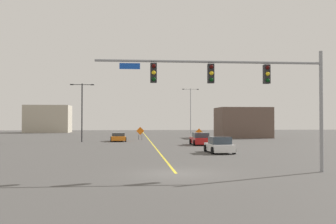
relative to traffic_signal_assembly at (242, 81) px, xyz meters
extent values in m
plane|color=#4C4947|center=(-3.61, 0.02, -5.02)|extent=(189.57, 189.57, 0.00)
cube|color=yellow|center=(-3.61, 52.68, -5.01)|extent=(0.16, 105.32, 0.01)
cylinder|color=gray|center=(4.55, 0.02, -1.64)|extent=(0.20, 0.20, 6.76)
cylinder|color=gray|center=(-1.71, 0.02, 1.05)|extent=(12.52, 0.14, 0.14)
cube|color=black|center=(1.42, 0.02, 0.40)|extent=(0.34, 0.32, 1.05)
sphere|color=#3A0503|center=(1.42, -0.15, 0.75)|extent=(0.22, 0.22, 0.22)
sphere|color=yellow|center=(1.42, -0.15, 0.40)|extent=(0.22, 0.22, 0.22)
sphere|color=black|center=(1.42, -0.15, 0.05)|extent=(0.22, 0.22, 0.22)
cube|color=black|center=(-1.71, 0.02, 0.40)|extent=(0.34, 0.32, 1.05)
sphere|color=#3A0503|center=(-1.71, -0.15, 0.75)|extent=(0.22, 0.22, 0.22)
sphere|color=yellow|center=(-1.71, -0.15, 0.40)|extent=(0.22, 0.22, 0.22)
sphere|color=black|center=(-1.71, -0.15, 0.05)|extent=(0.22, 0.22, 0.22)
cube|color=black|center=(-4.84, 0.02, 0.40)|extent=(0.34, 0.32, 1.05)
sphere|color=#3A0503|center=(-4.84, -0.15, 0.75)|extent=(0.22, 0.22, 0.22)
sphere|color=yellow|center=(-4.84, -0.15, 0.40)|extent=(0.22, 0.22, 0.22)
sphere|color=black|center=(-4.84, -0.15, 0.05)|extent=(0.22, 0.22, 0.22)
cube|color=#1447B7|center=(-6.11, 0.02, 0.76)|extent=(1.10, 0.03, 0.32)
cylinder|color=gray|center=(6.48, 62.54, -0.09)|extent=(0.16, 0.16, 9.85)
cylinder|color=gray|center=(5.67, 62.54, 4.68)|extent=(1.61, 0.08, 0.08)
cube|color=#262628|center=(4.87, 62.54, 4.68)|extent=(0.44, 0.24, 0.14)
cylinder|color=gray|center=(7.28, 62.54, 4.68)|extent=(1.61, 0.08, 0.08)
cube|color=#262628|center=(8.08, 62.54, 4.68)|extent=(0.44, 0.24, 0.14)
cylinder|color=black|center=(-12.80, 31.79, -1.10)|extent=(0.16, 0.16, 7.84)
cylinder|color=black|center=(-13.49, 31.79, 2.67)|extent=(1.36, 0.08, 0.08)
cube|color=#262628|center=(-14.17, 31.79, 2.67)|extent=(0.44, 0.24, 0.14)
cylinder|color=black|center=(-12.12, 31.79, 2.67)|extent=(1.36, 0.08, 0.08)
cube|color=#262628|center=(-11.44, 31.79, 2.67)|extent=(0.44, 0.24, 0.14)
cube|color=orange|center=(-4.92, 36.57, -3.69)|extent=(1.20, 0.18, 1.20)
cylinder|color=black|center=(-5.15, 36.54, -4.66)|extent=(0.05, 0.05, 0.71)
cylinder|color=black|center=(-4.68, 36.60, -4.66)|extent=(0.05, 0.05, 0.71)
cube|color=orange|center=(2.59, 28.95, -3.74)|extent=(1.11, 0.08, 1.11)
cylinder|color=black|center=(2.37, 28.94, -4.67)|extent=(0.05, 0.05, 0.71)
cylinder|color=black|center=(2.81, 28.96, -4.67)|extent=(0.05, 0.05, 0.71)
cube|color=orange|center=(-8.00, 32.83, -4.58)|extent=(2.10, 3.96, 0.56)
cube|color=#333D47|center=(-8.01, 33.02, -4.07)|extent=(1.82, 2.22, 0.45)
cylinder|color=black|center=(-8.88, 31.42, -4.70)|extent=(0.25, 0.65, 0.64)
cylinder|color=black|center=(-6.98, 31.53, -4.70)|extent=(0.25, 0.65, 0.64)
cylinder|color=black|center=(-9.02, 34.13, -4.70)|extent=(0.25, 0.65, 0.64)
cylinder|color=black|center=(-7.13, 34.23, -4.70)|extent=(0.25, 0.65, 0.64)
cube|color=white|center=(1.66, 12.98, -4.54)|extent=(1.95, 4.15, 0.64)
cube|color=#333D47|center=(1.67, 12.78, -3.90)|extent=(1.72, 2.10, 0.64)
cylinder|color=black|center=(2.55, 14.44, -4.70)|extent=(0.24, 0.65, 0.64)
cylinder|color=black|center=(0.70, 14.39, -4.70)|extent=(0.24, 0.65, 0.64)
cylinder|color=black|center=(2.62, 11.57, -4.70)|extent=(0.24, 0.65, 0.64)
cylinder|color=black|center=(0.77, 11.52, -4.70)|extent=(0.24, 0.65, 0.64)
cube|color=red|center=(1.90, 24.08, -4.50)|extent=(1.91, 3.93, 0.72)
cube|color=#333D47|center=(1.90, 23.88, -3.86)|extent=(1.70, 2.02, 0.57)
cylinder|color=black|center=(2.81, 25.45, -4.70)|extent=(0.23, 0.64, 0.64)
cylinder|color=black|center=(0.95, 25.43, -4.70)|extent=(0.23, 0.64, 0.64)
cylinder|color=black|center=(2.84, 22.72, -4.70)|extent=(0.23, 0.64, 0.64)
cylinder|color=black|center=(0.98, 22.70, -4.70)|extent=(0.23, 0.64, 0.64)
cube|color=brown|center=(12.36, 42.70, -2.50)|extent=(8.47, 6.74, 5.03)
cube|color=#B2A893|center=(-26.30, 73.57, -1.77)|extent=(10.41, 6.24, 6.49)
camera|label=1|loc=(-5.90, -20.64, -2.16)|focal=41.22mm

